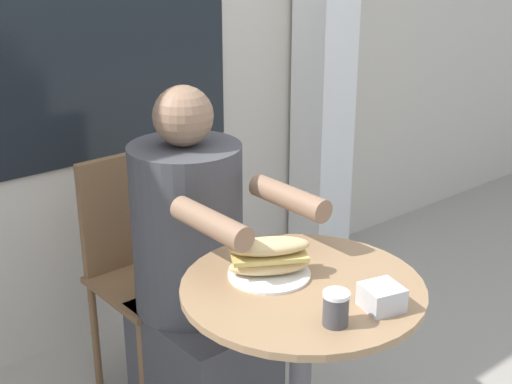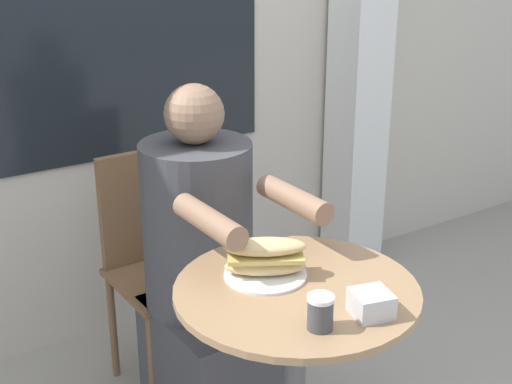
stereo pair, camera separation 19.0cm
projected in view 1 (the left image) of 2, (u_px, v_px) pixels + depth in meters
The scene contains 7 objects.
lattice_pillar at pixel (326, 22), 3.20m from camera, with size 0.22×0.22×2.40m.
cafe_table at pixel (301, 354), 1.91m from camera, with size 0.64×0.64×0.76m.
diner_chair at pixel (140, 253), 2.54m from camera, with size 0.39×0.39×0.87m.
seated_diner at pixel (196, 292), 2.29m from camera, with size 0.36×0.64×1.18m.
sandwich_on_plate at pixel (269, 259), 1.87m from camera, with size 0.23×0.22×0.11m.
drink_cup at pixel (336, 308), 1.64m from camera, with size 0.06×0.06×0.08m.
napkin_box at pixel (382, 297), 1.71m from camera, with size 0.11×0.11×0.06m.
Camera 1 is at (-1.12, -1.18, 1.64)m, focal length 50.00 mm.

